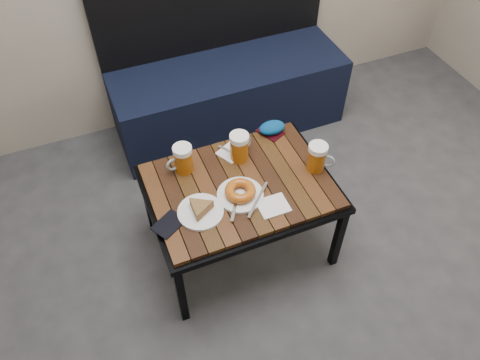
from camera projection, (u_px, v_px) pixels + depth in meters
name	position (u px, v px, depth m)	size (l,w,h in m)	color
bench	(227.00, 88.00, 2.89)	(1.40, 0.50, 0.95)	black
cafe_table	(240.00, 191.00, 2.13)	(0.84, 0.62, 0.47)	black
beer_mug_left	(183.00, 159.00, 2.11)	(0.13, 0.09, 0.14)	#9F500C
beer_mug_centre	(240.00, 147.00, 2.16)	(0.14, 0.12, 0.14)	#9F500C
beer_mug_right	(317.00, 157.00, 2.11)	(0.13, 0.12, 0.14)	#9F500C
plate_pie	(200.00, 210.00, 1.97)	(0.20, 0.20, 0.06)	white
plate_bagel	(240.00, 193.00, 2.03)	(0.24, 0.24, 0.06)	white
napkin_left	(231.00, 153.00, 2.23)	(0.14, 0.14, 0.01)	white
napkin_right	(273.00, 206.00, 2.01)	(0.13, 0.11, 0.01)	white
passport_navy	(169.00, 224.00, 1.95)	(0.09, 0.13, 0.01)	black
passport_burgundy	(270.00, 132.00, 2.32)	(0.09, 0.12, 0.01)	black
knit_pouch	(272.00, 128.00, 2.31)	(0.13, 0.09, 0.06)	navy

